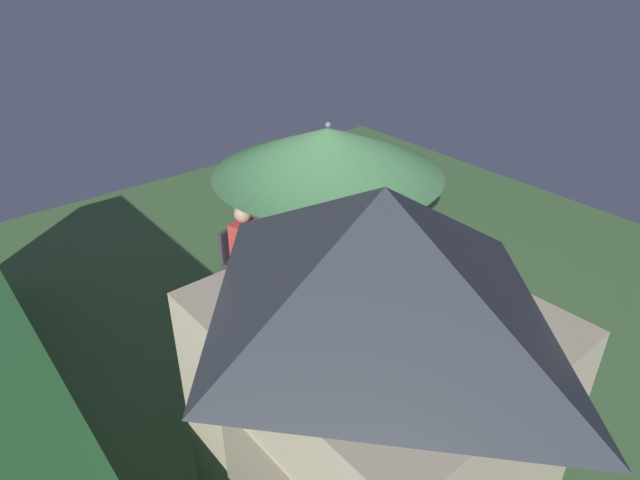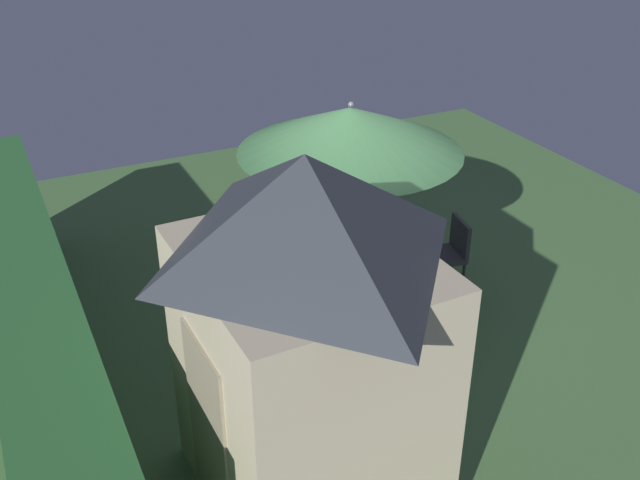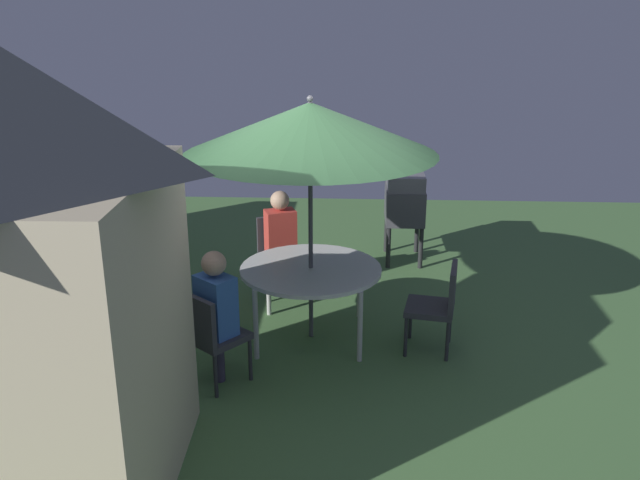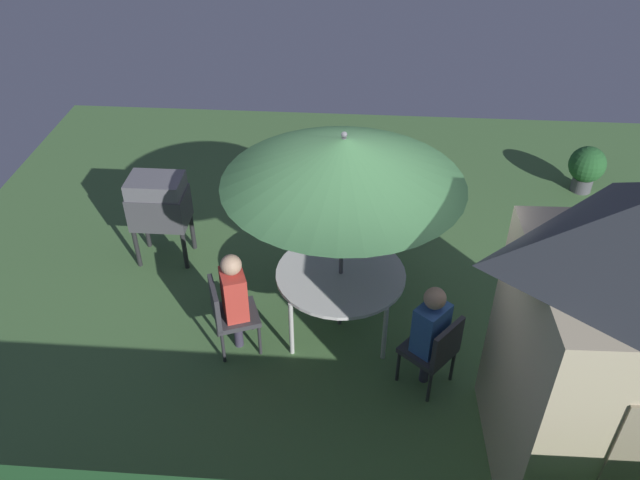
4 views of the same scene
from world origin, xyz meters
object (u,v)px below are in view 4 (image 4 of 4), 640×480
chair_toward_hedge (364,225)px  person_in_red (234,292)px  potted_plant_by_shed (587,167)px  patio_umbrella (344,160)px  person_in_blue (431,326)px  chair_far_side (435,349)px  chair_near_shed (228,312)px  patio_table (341,276)px  garden_shed (637,343)px  bbq_grill (159,203)px

chair_toward_hedge → person_in_red: bearing=51.5°
chair_toward_hedge → person_in_red: (1.34, 1.69, 0.26)m
potted_plant_by_shed → patio_umbrella: bearing=41.9°
person_in_blue → chair_far_side: bearing=139.9°
person_in_red → chair_far_side: bearing=168.9°
patio_umbrella → person_in_red: bearing=21.0°
patio_umbrella → person_in_blue: patio_umbrella is taller
chair_near_shed → chair_far_side: bearing=170.0°
patio_umbrella → person_in_blue: 1.84m
patio_table → garden_shed: bearing=145.7°
bbq_grill → chair_toward_hedge: bearing=-176.2°
person_in_red → patio_table: bearing=-159.0°
bbq_grill → potted_plant_by_shed: bbq_grill is taller
garden_shed → chair_toward_hedge: garden_shed is taller
patio_umbrella → person_in_red: (1.10, 0.42, -1.38)m
potted_plant_by_shed → chair_toward_hedge: bearing=30.0°
chair_near_shed → bbq_grill: bearing=-53.6°
garden_shed → person_in_blue: (1.49, -0.87, -0.77)m
bbq_grill → person_in_blue: person_in_blue is taller
patio_umbrella → person_in_blue: (-0.93, 0.78, -1.38)m
patio_table → potted_plant_by_shed: bearing=-138.1°
garden_shed → patio_umbrella: 2.99m
person_in_red → bbq_grill: bearing=-51.2°
bbq_grill → person_in_red: (-1.22, 1.52, -0.06)m
chair_toward_hedge → patio_table: bearing=79.3°
patio_umbrella → chair_toward_hedge: 2.09m
person_in_red → garden_shed: bearing=160.8°
chair_near_shed → person_in_blue: bearing=171.2°
person_in_blue → garden_shed: bearing=149.7°
patio_table → chair_toward_hedge: chair_toward_hedge is taller
garden_shed → person_in_red: (3.52, -1.22, -0.77)m
chair_toward_hedge → patio_umbrella: bearing=79.3°
chair_far_side → person_in_blue: person_in_blue is taller
bbq_grill → chair_near_shed: size_ratio=1.33×
person_in_blue → potted_plant_by_shed: bearing=-123.4°
person_in_red → person_in_blue: bearing=170.0°
patio_table → bbq_grill: bbq_grill is taller
patio_umbrella → chair_near_shed: patio_umbrella is taller
chair_near_shed → person_in_red: 0.28m
chair_far_side → chair_toward_hedge: same height
patio_table → potted_plant_by_shed: size_ratio=1.98×
chair_toward_hedge → person_in_blue: bearing=108.6°
chair_toward_hedge → person_in_blue: (-0.69, 2.05, 0.26)m
garden_shed → chair_toward_hedge: size_ratio=3.39×
garden_shed → patio_table: size_ratio=2.14×
chair_near_shed → chair_far_side: 2.21m
patio_table → person_in_red: bearing=21.0°
bbq_grill → person_in_blue: bearing=150.1°
chair_toward_hedge → garden_shed: bearing=126.7°
garden_shed → chair_near_shed: size_ratio=3.39×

